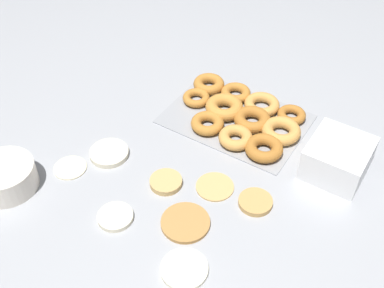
# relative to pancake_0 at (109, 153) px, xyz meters

# --- Properties ---
(ground_plane) EXTENTS (3.00, 3.00, 0.00)m
(ground_plane) POSITION_rel_pancake_0_xyz_m (-0.16, -0.05, -0.01)
(ground_plane) COLOR #9EA0A5
(pancake_0) EXTENTS (0.11, 0.11, 0.01)m
(pancake_0) POSITION_rel_pancake_0_xyz_m (0.00, 0.00, 0.00)
(pancake_0) COLOR beige
(pancake_0) RESTS_ON ground_plane
(pancake_1) EXTENTS (0.10, 0.10, 0.01)m
(pancake_1) POSITION_rel_pancake_0_xyz_m (-0.30, -0.05, -0.00)
(pancake_1) COLOR tan
(pancake_1) RESTS_ON ground_plane
(pancake_2) EXTENTS (0.11, 0.11, 0.01)m
(pancake_2) POSITION_rel_pancake_0_xyz_m (-0.37, 0.19, -0.00)
(pancake_2) COLOR silver
(pancake_2) RESTS_ON ground_plane
(pancake_3) EXTENTS (0.08, 0.08, 0.02)m
(pancake_3) POSITION_rel_pancake_0_xyz_m (-0.19, 0.00, 0.00)
(pancake_3) COLOR tan
(pancake_3) RESTS_ON ground_plane
(pancake_4) EXTENTS (0.09, 0.09, 0.01)m
(pancake_4) POSITION_rel_pancake_0_xyz_m (-0.15, 0.16, -0.00)
(pancake_4) COLOR beige
(pancake_4) RESTS_ON ground_plane
(pancake_5) EXTENTS (0.12, 0.12, 0.01)m
(pancake_5) POSITION_rel_pancake_0_xyz_m (-0.30, 0.08, -0.00)
(pancake_5) COLOR #B27F42
(pancake_5) RESTS_ON ground_plane
(pancake_6) EXTENTS (0.08, 0.08, 0.01)m
(pancake_6) POSITION_rel_pancake_0_xyz_m (-0.41, -0.06, -0.00)
(pancake_6) COLOR tan
(pancake_6) RESTS_ON ground_plane
(pancake_7) EXTENTS (0.09, 0.09, 0.01)m
(pancake_7) POSITION_rel_pancake_0_xyz_m (0.06, 0.09, -0.00)
(pancake_7) COLOR beige
(pancake_7) RESTS_ON ground_plane
(donut_tray) EXTENTS (0.40, 0.29, 0.04)m
(donut_tray) POSITION_rel_pancake_0_xyz_m (-0.24, -0.32, 0.01)
(donut_tray) COLOR #93969B
(donut_tray) RESTS_ON ground_plane
(batter_bowl) EXTENTS (0.15, 0.15, 0.07)m
(batter_bowl) POSITION_rel_pancake_0_xyz_m (0.15, 0.22, 0.03)
(batter_bowl) COLOR silver
(batter_bowl) RESTS_ON ground_plane
(container_stack) EXTENTS (0.15, 0.16, 0.09)m
(container_stack) POSITION_rel_pancake_0_xyz_m (-0.54, -0.27, 0.04)
(container_stack) COLOR white
(container_stack) RESTS_ON ground_plane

